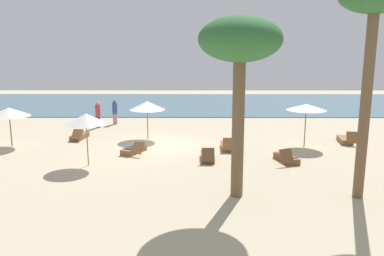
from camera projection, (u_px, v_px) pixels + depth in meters
ground_plane at (161, 146)px, 20.56m from camera, size 60.00×60.00×0.00m
ocean_water at (176, 103)px, 37.23m from camera, size 48.00×16.00×0.06m
umbrella_0 at (306, 107)px, 20.30m from camera, size 2.10×2.10×2.27m
umbrella_1 at (86, 119)px, 16.78m from camera, size 1.81×1.81×2.34m
umbrella_2 at (9, 112)px, 20.31m from camera, size 2.16×2.16×2.08m
umbrella_3 at (147, 106)px, 22.04m from camera, size 2.06×2.06×2.19m
lounger_0 at (208, 156)px, 17.95m from camera, size 0.60×1.67×0.72m
lounger_1 at (79, 136)px, 22.27m from camera, size 0.79×1.76×0.67m
lounger_3 at (134, 150)px, 19.18m from camera, size 1.26×1.79×0.68m
lounger_4 at (345, 140)px, 21.34m from camera, size 0.84×1.70×0.75m
lounger_5 at (286, 158)px, 17.68m from camera, size 0.98×1.74×0.74m
lounger_6 at (227, 146)px, 19.93m from camera, size 0.64×1.67×0.73m
person_0 at (98, 114)px, 25.50m from camera, size 0.41×0.41×1.74m
person_1 at (115, 112)px, 26.72m from camera, size 0.40×0.40×1.69m
palm_0 at (374, 6)px, 12.17m from camera, size 2.31×2.31×7.44m
palm_2 at (240, 45)px, 12.56m from camera, size 2.77×2.77×6.16m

